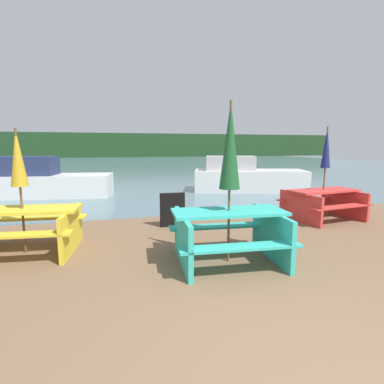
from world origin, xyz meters
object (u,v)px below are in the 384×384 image
object	(u,v)px
picnic_table_teal	(229,231)
picnic_table_red	(323,201)
picnic_table_yellow	(24,226)
boat	(47,181)
umbrella_gold	(18,159)
boat_second	(246,177)
umbrella_darkgreen	(230,146)
signboard	(172,210)
umbrella_navy	(326,149)

from	to	relation	value
picnic_table_teal	picnic_table_red	world-z (taller)	picnic_table_teal
picnic_table_yellow	picnic_table_red	distance (m)	6.43
picnic_table_red	boat	world-z (taller)	boat
umbrella_gold	boat	world-z (taller)	umbrella_gold
umbrella_gold	boat_second	world-z (taller)	umbrella_gold
picnic_table_red	boat	distance (m)	9.05
picnic_table_yellow	boat	xyz separation A→B (m)	(-0.81, 6.21, 0.07)
picnic_table_teal	picnic_table_red	bearing A→B (deg)	31.12
picnic_table_yellow	boat	bearing A→B (deg)	97.40
boat	boat_second	xyz separation A→B (m)	(7.44, -0.63, 0.00)
umbrella_gold	umbrella_darkgreen	world-z (taller)	umbrella_darkgreen
picnic_table_yellow	signboard	bearing A→B (deg)	20.20
boat	boat_second	world-z (taller)	boat
picnic_table_red	signboard	bearing A→B (deg)	175.80
picnic_table_yellow	boat_second	bearing A→B (deg)	40.06
umbrella_darkgreen	umbrella_navy	bearing A→B (deg)	31.12
signboard	umbrella_gold	bearing A→B (deg)	-159.80
boat	signboard	world-z (taller)	boat
umbrella_darkgreen	signboard	distance (m)	2.66
umbrella_darkgreen	boat_second	bearing A→B (deg)	62.83
picnic_table_teal	signboard	size ratio (longest dim) A/B	2.40
picnic_table_red	umbrella_navy	distance (m)	1.27
picnic_table_red	umbrella_darkgreen	world-z (taller)	umbrella_darkgreen
picnic_table_yellow	umbrella_gold	distance (m)	1.10
umbrella_navy	picnic_table_red	bearing A→B (deg)	-135.00
picnic_table_teal	umbrella_navy	distance (m)	3.99
boat_second	signboard	bearing A→B (deg)	-112.39
picnic_table_teal	picnic_table_yellow	xyz separation A→B (m)	(-3.14, 1.24, -0.01)
picnic_table_teal	umbrella_darkgreen	bearing A→B (deg)	0.00
picnic_table_yellow	boat_second	xyz separation A→B (m)	(6.63, 5.58, 0.07)
boat	picnic_table_teal	bearing A→B (deg)	-53.80
boat_second	signboard	xyz separation A→B (m)	(-3.92, -4.58, -0.16)
umbrella_gold	signboard	distance (m)	3.12
boat	picnic_table_yellow	bearing A→B (deg)	-74.30
boat	boat_second	bearing A→B (deg)	3.44
umbrella_gold	picnic_table_yellow	bearing A→B (deg)	-63.43
umbrella_gold	umbrella_navy	xyz separation A→B (m)	(6.39, 0.73, 0.14)
umbrella_darkgreen	boat	distance (m)	8.51
picnic_table_yellow	picnic_table_teal	bearing A→B (deg)	-21.52
boat	boat_second	size ratio (longest dim) A/B	0.93
picnic_table_yellow	umbrella_darkgreen	size ratio (longest dim) A/B	0.80
picnic_table_red	boat	size ratio (longest dim) A/B	0.43
boat_second	umbrella_navy	bearing A→B (deg)	-74.69
umbrella_darkgreen	umbrella_navy	xyz separation A→B (m)	(3.25, 1.96, -0.05)
umbrella_gold	boat_second	bearing A→B (deg)	40.06
signboard	umbrella_navy	bearing A→B (deg)	-4.20
picnic_table_yellow	signboard	distance (m)	2.89
picnic_table_red	boat	bearing A→B (deg)	142.71
picnic_table_teal	boat	xyz separation A→B (m)	(-3.94, 7.44, 0.06)
umbrella_navy	signboard	bearing A→B (deg)	175.80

